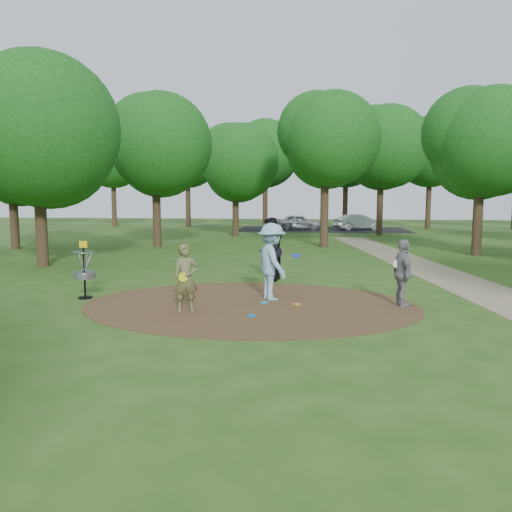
# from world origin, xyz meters

# --- Properties ---
(ground) EXTENTS (100.00, 100.00, 0.00)m
(ground) POSITION_xyz_m (0.00, 0.00, 0.00)
(ground) COLOR #2D5119
(ground) RESTS_ON ground
(dirt_clearing) EXTENTS (8.40, 8.40, 0.02)m
(dirt_clearing) POSITION_xyz_m (0.00, 0.00, 0.01)
(dirt_clearing) COLOR #47301C
(dirt_clearing) RESTS_ON ground
(footpath) EXTENTS (7.55, 39.89, 0.01)m
(footpath) POSITION_xyz_m (6.50, 2.00, 0.01)
(footpath) COLOR #8C7A5B
(footpath) RESTS_ON ground
(parking_lot) EXTENTS (14.00, 8.00, 0.01)m
(parking_lot) POSITION_xyz_m (2.00, 30.00, 0.00)
(parking_lot) COLOR black
(parking_lot) RESTS_ON ground
(player_observer_with_disc) EXTENTS (0.69, 0.58, 1.60)m
(player_observer_with_disc) POSITION_xyz_m (-1.41, -0.87, 0.80)
(player_observer_with_disc) COLOR #66673B
(player_observer_with_disc) RESTS_ON ground
(player_throwing_with_disc) EXTENTS (1.43, 1.51, 2.03)m
(player_throwing_with_disc) POSITION_xyz_m (0.48, 0.72, 1.01)
(player_throwing_with_disc) COLOR #92BDDA
(player_throwing_with_disc) RESTS_ON ground
(player_walking_with_disc) EXTENTS (0.88, 1.08, 2.05)m
(player_walking_with_disc) POSITION_xyz_m (0.15, 3.69, 1.03)
(player_walking_with_disc) COLOR black
(player_walking_with_disc) RESTS_ON ground
(player_waiting_with_disc) EXTENTS (0.63, 1.05, 1.67)m
(player_waiting_with_disc) POSITION_xyz_m (3.75, 0.27, 0.84)
(player_waiting_with_disc) COLOR gray
(player_waiting_with_disc) RESTS_ON ground
(disc_ground_cyan) EXTENTS (0.22, 0.22, 0.02)m
(disc_ground_cyan) POSITION_xyz_m (0.33, 0.24, 0.03)
(disc_ground_cyan) COLOR #189CC1
(disc_ground_cyan) RESTS_ON dirt_clearing
(disc_ground_blue) EXTENTS (0.22, 0.22, 0.02)m
(disc_ground_blue) POSITION_xyz_m (0.21, -1.22, 0.03)
(disc_ground_blue) COLOR blue
(disc_ground_blue) RESTS_ON dirt_clearing
(disc_ground_red) EXTENTS (0.22, 0.22, 0.02)m
(disc_ground_red) POSITION_xyz_m (-1.83, 1.66, 0.03)
(disc_ground_red) COLOR #B61218
(disc_ground_red) RESTS_ON dirt_clearing
(car_left) EXTENTS (3.72, 1.55, 1.26)m
(car_left) POSITION_xyz_m (0.13, 29.67, 0.63)
(car_left) COLOR #AFB3B7
(car_left) RESTS_ON ground
(car_right) EXTENTS (4.16, 2.73, 1.30)m
(car_right) POSITION_xyz_m (4.98, 29.55, 0.65)
(car_right) COLOR #AFB0B8
(car_right) RESTS_ON ground
(disc_ground_orange) EXTENTS (0.22, 0.22, 0.02)m
(disc_ground_orange) POSITION_xyz_m (1.17, 0.13, 0.03)
(disc_ground_orange) COLOR orange
(disc_ground_orange) RESTS_ON dirt_clearing
(disc_golf_basket) EXTENTS (0.63, 0.63, 1.54)m
(disc_golf_basket) POSITION_xyz_m (-4.50, 0.30, 0.87)
(disc_golf_basket) COLOR black
(disc_golf_basket) RESTS_ON ground
(tree_ring) EXTENTS (37.21, 45.47, 8.84)m
(tree_ring) POSITION_xyz_m (1.08, 8.43, 5.11)
(tree_ring) COLOR #332316
(tree_ring) RESTS_ON ground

